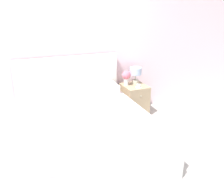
% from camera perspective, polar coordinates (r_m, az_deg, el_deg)
% --- Properties ---
extents(ground_plane, '(12.00, 12.00, 0.00)m').
position_cam_1_polar(ground_plane, '(3.97, -10.48, -7.32)').
color(ground_plane, '#BCB7B2').
extents(wall_back, '(8.00, 0.06, 2.60)m').
position_cam_1_polar(wall_back, '(3.64, -12.02, 11.68)').
color(wall_back, silver).
rests_on(wall_back, ground_plane).
extents(bed, '(1.69, 1.96, 1.11)m').
position_cam_1_polar(bed, '(3.07, -7.16, -9.96)').
color(bed, white).
rests_on(bed, ground_plane).
extents(nightstand, '(0.40, 0.47, 0.55)m').
position_cam_1_polar(nightstand, '(3.98, 5.80, -2.64)').
color(nightstand, tan).
rests_on(nightstand, ground_plane).
extents(table_lamp, '(0.21, 0.21, 0.30)m').
position_cam_1_polar(table_lamp, '(3.93, 6.16, 4.43)').
color(table_lamp, beige).
rests_on(table_lamp, nightstand).
extents(flower_vase, '(0.15, 0.15, 0.26)m').
position_cam_1_polar(flower_vase, '(3.84, 3.79, 3.46)').
color(flower_vase, white).
rests_on(flower_vase, nightstand).
extents(teacup, '(0.10, 0.10, 0.06)m').
position_cam_1_polar(teacup, '(3.78, 6.95, 0.90)').
color(teacup, white).
rests_on(teacup, nightstand).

